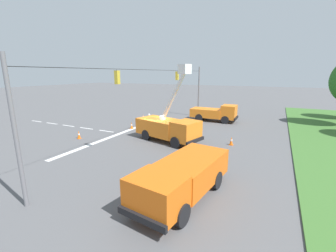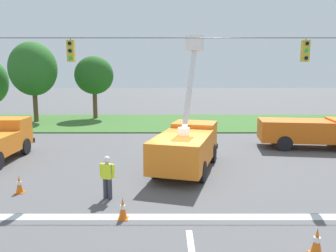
% 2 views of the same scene
% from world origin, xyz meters
% --- Properties ---
extents(ground_plane, '(200.00, 200.00, 0.00)m').
position_xyz_m(ground_plane, '(0.00, 0.00, 0.00)').
color(ground_plane, '#565659').
extents(grass_verge, '(56.00, 12.00, 0.10)m').
position_xyz_m(grass_verge, '(0.00, 18.00, 0.05)').
color(grass_verge, '#3D6B2D').
rests_on(grass_verge, ground).
extents(lane_markings, '(17.60, 15.25, 0.01)m').
position_xyz_m(lane_markings, '(0.00, -5.81, 0.00)').
color(lane_markings, silver).
rests_on(lane_markings, ground).
extents(signal_gantry, '(26.20, 0.33, 7.20)m').
position_xyz_m(signal_gantry, '(0.06, -0.00, 4.25)').
color(signal_gantry, slate).
rests_on(signal_gantry, ground).
extents(tree_west, '(4.66, 5.04, 8.17)m').
position_xyz_m(tree_west, '(-14.32, 18.32, 5.45)').
color(tree_west, brown).
rests_on(tree_west, ground).
extents(tree_centre, '(4.22, 3.86, 6.88)m').
position_xyz_m(tree_centre, '(-8.77, 20.94, 4.78)').
color(tree_centre, brown).
rests_on(tree_centre, ground).
extents(utility_truck_bucket_lift, '(4.13, 6.89, 7.05)m').
position_xyz_m(utility_truck_bucket_lift, '(0.32, 1.55, 1.40)').
color(utility_truck_bucket_lift, orange).
rests_on(utility_truck_bucket_lift, ground).
extents(utility_truck_support_far, '(6.95, 3.36, 2.01)m').
position_xyz_m(utility_truck_support_far, '(8.93, 6.53, 1.18)').
color(utility_truck_support_far, orange).
rests_on(utility_truck_support_far, ground).
extents(road_worker, '(0.62, 0.35, 1.77)m').
position_xyz_m(road_worker, '(-3.11, -2.61, 1.00)').
color(road_worker, '#383842').
rests_on(road_worker, ground).
extents(traffic_cone_foreground_left, '(0.36, 0.36, 0.78)m').
position_xyz_m(traffic_cone_foreground_left, '(-2.25, -4.49, 0.39)').
color(traffic_cone_foreground_left, orange).
rests_on(traffic_cone_foreground_left, ground).
extents(traffic_cone_foreground_right, '(0.36, 0.36, 0.79)m').
position_xyz_m(traffic_cone_foreground_right, '(2.11, 4.16, 0.39)').
color(traffic_cone_foreground_right, orange).
rests_on(traffic_cone_foreground_right, ground).
extents(traffic_cone_mid_left, '(0.36, 0.36, 0.79)m').
position_xyz_m(traffic_cone_mid_left, '(-1.08, 7.15, 0.39)').
color(traffic_cone_mid_left, orange).
rests_on(traffic_cone_mid_left, ground).
extents(traffic_cone_mid_right, '(0.36, 0.36, 0.80)m').
position_xyz_m(traffic_cone_mid_right, '(3.47, -6.76, 0.40)').
color(traffic_cone_mid_right, orange).
rests_on(traffic_cone_mid_right, ground).
extents(traffic_cone_near_bucket, '(0.36, 0.36, 0.76)m').
position_xyz_m(traffic_cone_near_bucket, '(-6.98, -1.95, 0.38)').
color(traffic_cone_near_bucket, orange).
rests_on(traffic_cone_near_bucket, ground).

